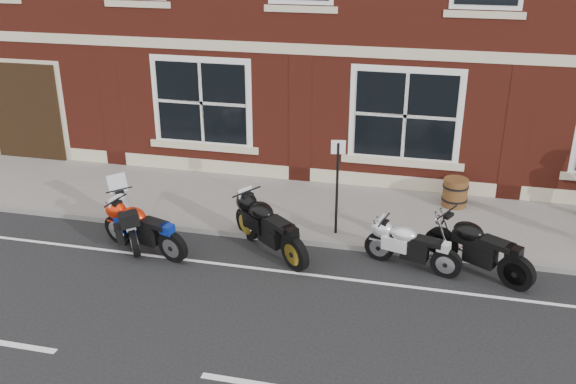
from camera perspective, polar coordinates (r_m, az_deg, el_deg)
name	(u,v)px	position (r m, az deg, el deg)	size (l,w,h in m)	color
ground	(299,279)	(12.02, 1.02, -7.76)	(80.00, 80.00, 0.00)	black
sidewalk	(328,211)	(14.60, 3.57, -1.67)	(30.00, 3.00, 0.12)	slate
kerb	(314,242)	(13.21, 2.36, -4.46)	(30.00, 0.16, 0.12)	slate
moto_touring_silver	(129,217)	(13.60, -13.93, -2.17)	(1.19, 1.67, 1.27)	black
moto_sport_red	(144,227)	(13.05, -12.72, -3.01)	(2.04, 0.79, 0.95)	black
moto_sport_black	(270,225)	(12.67, -1.58, -2.96)	(1.87, 1.62, 1.05)	black
moto_sport_silver	(411,244)	(12.39, 10.90, -4.58)	(1.87, 0.66, 0.86)	black
moto_naked_black	(477,245)	(12.47, 16.49, -4.53)	(1.98, 1.30, 1.01)	black
barrel_planter	(455,192)	(15.06, 14.63, -0.03)	(0.59, 0.59, 0.65)	#472C12
parking_sign	(337,181)	(12.99, 4.40, 1.01)	(0.29, 0.06, 2.04)	black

